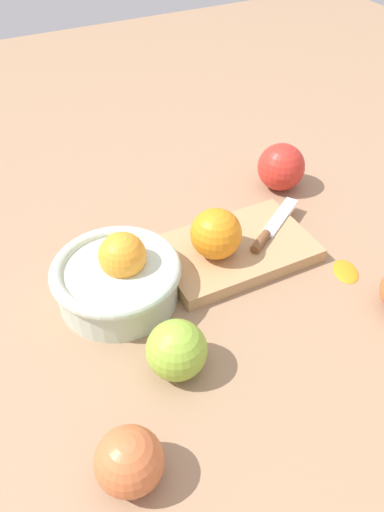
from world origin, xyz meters
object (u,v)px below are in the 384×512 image
at_px(orange_on_board, 216,234).
at_px(apple_back_right, 281,167).
at_px(cutting_board, 235,250).
at_px(bowl, 118,277).
at_px(apple_front_left, 129,461).
at_px(knife, 269,230).
at_px(apple_front_left_2, 177,350).

bearing_deg(orange_on_board, apple_back_right, 31.83).
bearing_deg(cutting_board, bowl, 179.90).
relative_size(orange_on_board, apple_front_left, 1.07).
xyz_separation_m(bowl, apple_back_right, (0.35, 0.12, 0.00)).
xyz_separation_m(orange_on_board, apple_front_left, (-0.23, -0.24, -0.02)).
xyz_separation_m(apple_back_right, apple_front_left, (-0.44, -0.37, -0.01)).
bearing_deg(apple_back_right, orange_on_board, -148.17).
distance_m(cutting_board, knife, 0.06).
relative_size(bowl, apple_front_left_2, 2.39).
xyz_separation_m(bowl, cutting_board, (0.19, -0.00, -0.03)).
bearing_deg(apple_back_right, apple_front_left, -139.88).
bearing_deg(apple_front_left_2, cutting_board, 40.69).
relative_size(orange_on_board, apple_front_left_2, 1.01).
xyz_separation_m(orange_on_board, apple_front_left_2, (-0.13, -0.14, -0.02)).
bearing_deg(bowl, apple_back_right, 19.10).
height_order(apple_front_left, apple_front_left_2, apple_front_left_2).
xyz_separation_m(cutting_board, orange_on_board, (-0.04, -0.00, 0.05)).
height_order(apple_back_right, apple_front_left_2, apple_back_right).
relative_size(bowl, apple_back_right, 2.13).
bearing_deg(apple_front_left, bowl, 71.35).
relative_size(apple_front_left, apple_front_left_2, 0.95).
xyz_separation_m(cutting_board, apple_back_right, (0.17, 0.12, 0.03)).
height_order(bowl, apple_front_left, bowl).
bearing_deg(orange_on_board, knife, 1.80).
bearing_deg(cutting_board, apple_front_left, -137.81).
bearing_deg(bowl, knife, -0.15).
bearing_deg(apple_back_right, knife, -130.74).
relative_size(apple_back_right, apple_front_left_2, 1.12).
bearing_deg(apple_back_right, apple_front_left_2, -141.33).
bearing_deg(apple_front_left, knife, 36.52).
relative_size(apple_back_right, apple_front_left, 1.19).
bearing_deg(apple_front_left_2, bowl, 96.79).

